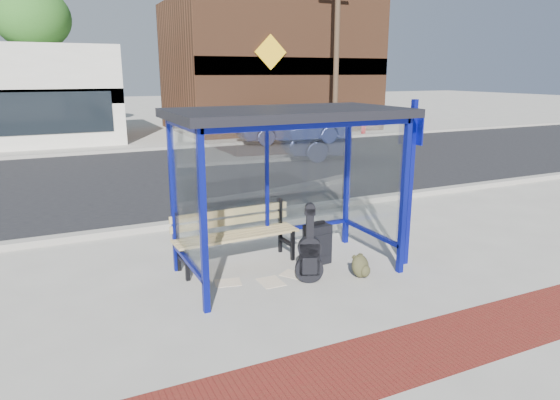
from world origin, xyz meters
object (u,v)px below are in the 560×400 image
bench (235,232)px  parked_car (293,124)px  suitcase (317,244)px  backpack (361,267)px  guitar_bag (309,255)px  fire_hydrant (364,125)px

bench → parked_car: size_ratio=0.42×
suitcase → backpack: 0.82m
backpack → guitar_bag: bearing=153.5°
suitcase → bench: bearing=148.4°
guitar_bag → fire_hydrant: size_ratio=1.31×
suitcase → backpack: suitcase is taller
suitcase → parked_car: size_ratio=0.15×
guitar_bag → backpack: (0.76, -0.18, -0.24)m
guitar_bag → bench: bearing=145.1°
guitar_bag → fire_hydrant: (10.89, 14.44, 0.05)m
backpack → fire_hydrant: bearing=42.0°
guitar_bag → fire_hydrant: guitar_bag is taller
bench → backpack: size_ratio=5.70×
suitcase → backpack: bearing=-73.9°
bench → backpack: (1.46, -1.28, -0.36)m
fire_hydrant → bench: bearing=-131.0°
suitcase → parked_car: 14.00m
parked_car → backpack: bearing=163.9°
guitar_bag → parked_car: bearing=86.7°
bench → fire_hydrant: bench is taller
backpack → fire_hydrant: size_ratio=0.41×
parked_car → fire_hydrant: parked_car is taller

